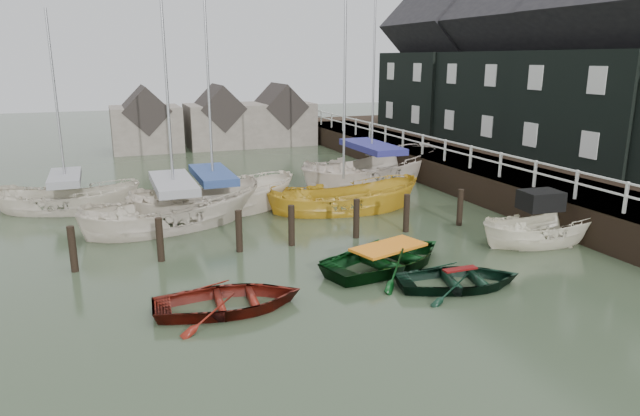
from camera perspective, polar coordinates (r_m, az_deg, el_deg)
name	(u,v)px	position (r m, az deg, el deg)	size (l,w,h in m)	color
ground	(361,270)	(17.21, 4.14, -6.24)	(120.00, 120.00, 0.00)	#2C3824
pier	(446,168)	(29.98, 12.53, 3.94)	(3.04, 32.00, 2.70)	black
land_strip	(532,174)	(33.44, 20.41, 3.22)	(14.00, 38.00, 1.50)	black
quay_houses	(561,68)	(31.88, 22.94, 12.78)	(6.52, 28.14, 10.01)	black
mooring_pilings	(294,231)	(19.29, -2.62, -2.31)	(13.72, 0.22, 1.80)	black
far_sheds	(217,121)	(41.46, -10.29, 8.58)	(14.00, 4.08, 4.39)	#665B51
rowboat_red	(230,309)	(14.82, -9.03, -9.97)	(2.67, 3.74, 0.78)	#5D150D
rowboat_green	(388,268)	(17.50, 6.81, -5.94)	(3.13, 4.39, 0.91)	black
rowboat_dkgreen	(459,287)	(16.45, 13.72, -7.67)	(2.51, 3.51, 0.73)	black
motorboat	(541,241)	(20.92, 21.19, -3.13)	(4.65, 2.12, 2.69)	silver
sailboat_a	(176,224)	(22.32, -14.21, -1.56)	(7.62, 4.52, 11.48)	beige
sailboat_b	(215,211)	(23.85, -10.50, -0.30)	(6.99, 2.89, 10.83)	silver
sailboat_c	(343,210)	(23.80, 2.34, -0.21)	(6.68, 3.33, 9.98)	gold
sailboat_d	(371,182)	(29.10, 5.13, 2.61)	(8.71, 4.81, 12.81)	beige
sailboat_e	(69,209)	(25.97, -23.84, -0.10)	(6.42, 4.03, 9.18)	beige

